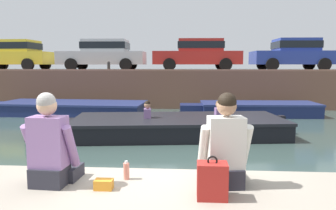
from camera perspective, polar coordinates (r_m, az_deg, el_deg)
name	(u,v)px	position (r m, az deg, el deg)	size (l,w,h in m)	color
ground_plane	(174,134)	(9.51, 1.05, -5.13)	(400.00, 400.00, 0.00)	#384C47
far_quay_wall	(182,86)	(17.83, 2.40, 3.32)	(60.00, 6.00, 1.73)	brown
far_wall_coping	(180,70)	(14.92, 2.13, 6.09)	(60.00, 0.24, 0.08)	brown
boat_moored_west_navy	(66,108)	(13.98, -17.31, -0.51)	(7.04, 2.42, 0.50)	navy
boat_moored_central_navy	(253,109)	(13.43, 14.59, -0.68)	(5.43, 1.88, 0.52)	navy
motorboat_passing	(168,126)	(9.35, 0.05, -3.73)	(7.20, 3.07, 1.00)	black
car_leftmost_yellow	(15,54)	(18.93, -25.11, 8.07)	(4.04, 2.10, 1.54)	yellow
car_left_inner_silver	(104,54)	(17.18, -11.13, 8.77)	(4.36, 2.00, 1.54)	#B7BABC
car_centre_red	(198,53)	(16.61, 5.23, 8.94)	(4.37, 2.07, 1.54)	#B2231E
car_right_inner_blue	(293,53)	(17.35, 21.00, 8.42)	(3.91, 2.10, 1.54)	#233893
mooring_bollard_mid	(109,66)	(15.51, -10.30, 6.75)	(0.15, 0.15, 0.45)	#2D2B28
person_seated_left	(51,149)	(3.62, -19.71, -7.25)	(0.55, 0.54, 0.96)	#282833
person_seated_right	(225,150)	(3.44, 9.84, -7.68)	(0.56, 0.57, 0.96)	#282833
bottle_drink	(126,171)	(3.65, -7.26, -11.29)	(0.06, 0.06, 0.20)	#E07F6B
backpack_on_ledge	(212,181)	(3.15, 7.68, -12.95)	(0.28, 0.24, 0.41)	#A5231E
snack_bag	(104,184)	(3.42, -11.13, -13.41)	(0.18, 0.12, 0.10)	orange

